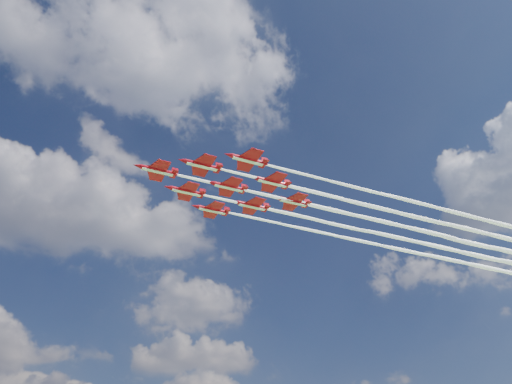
% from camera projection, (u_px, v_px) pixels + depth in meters
% --- Properties ---
extents(jet_lead, '(145.81, 25.41, 2.82)m').
position_uv_depth(jet_lead, '(388.00, 223.00, 148.60)').
color(jet_lead, '#A40915').
extents(jet_row2_port, '(145.81, 25.41, 2.82)m').
position_uv_depth(jet_row2_port, '(428.00, 220.00, 146.68)').
color(jet_row2_port, '#A40915').
extents(jet_row2_starb, '(145.81, 25.41, 2.82)m').
position_uv_depth(jet_row2_starb, '(400.00, 238.00, 156.95)').
color(jet_row2_starb, '#A40915').
extents(jet_row3_port, '(145.81, 25.41, 2.82)m').
position_uv_depth(jet_row3_port, '(469.00, 216.00, 144.76)').
color(jet_row3_port, '#A40915').
extents(jet_row3_centre, '(145.81, 25.41, 2.82)m').
position_uv_depth(jet_row3_centre, '(438.00, 235.00, 155.03)').
color(jet_row3_centre, '#A40915').
extents(jet_row3_starb, '(145.81, 25.41, 2.82)m').
position_uv_depth(jet_row3_starb, '(411.00, 252.00, 165.29)').
color(jet_row3_starb, '#A40915').
extents(jet_row4_port, '(145.81, 25.41, 2.82)m').
position_uv_depth(jet_row4_port, '(478.00, 232.00, 153.11)').
color(jet_row4_port, '#A40915').
extents(jet_row4_starb, '(145.81, 25.41, 2.82)m').
position_uv_depth(jet_row4_starb, '(448.00, 249.00, 163.37)').
color(jet_row4_starb, '#A40915').
extents(jet_tail, '(145.81, 25.41, 2.82)m').
position_uv_depth(jet_tail, '(485.00, 246.00, 161.45)').
color(jet_tail, '#A40915').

